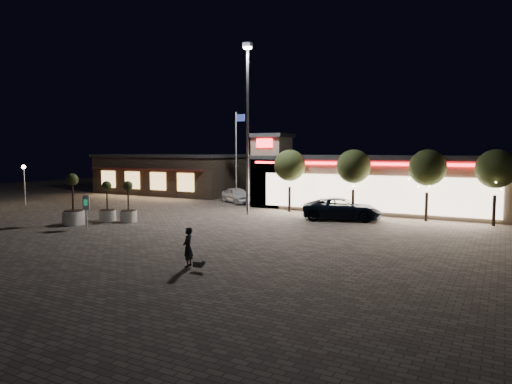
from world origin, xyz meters
The scene contains 18 objects.
ground centered at (0.00, 0.00, 0.00)m, with size 90.00×90.00×0.00m, color #71655C.
retail_building centered at (9.51, 15.82, 2.21)m, with size 20.40×8.40×6.10m.
restaurant_building centered at (-14.00, 19.97, 2.16)m, with size 16.40×11.00×4.30m.
floodlight_pole centered at (2.00, 8.00, 7.02)m, with size 0.60×0.40×12.38m.
flagpole centered at (-1.90, 13.00, 4.74)m, with size 0.95×0.10×8.00m.
lamp_post_west centered at (-18.00, 4.00, 2.46)m, with size 0.36×0.36×3.48m.
string_tree_a centered at (4.00, 11.00, 3.56)m, with size 2.42×2.42×4.79m.
string_tree_b centered at (9.00, 11.00, 3.56)m, with size 2.42×2.42×4.79m.
string_tree_c centered at (14.00, 11.00, 3.56)m, with size 2.42×2.42×4.79m.
string_tree_d centered at (18.00, 11.00, 3.56)m, with size 2.42×2.42×4.79m.
pickup_truck centered at (8.87, 8.96, 0.74)m, with size 2.46×5.33×1.48m, color black.
white_sedan centered at (-2.50, 14.00, 0.71)m, with size 1.67×4.14×1.41m, color white.
pedestrian centered at (7.37, -6.28, 0.80)m, with size 0.59×0.38×1.60m, color black.
dog centered at (8.20, -6.62, 0.29)m, with size 0.54×0.20×0.29m.
planter_left centered at (-4.69, 0.82, 0.83)m, with size 1.09×1.09×2.69m.
planter_mid centered at (-5.40, -1.33, 1.01)m, with size 1.33×1.33×3.26m.
planter_right centered at (-3.23, 1.26, 0.84)m, with size 1.10×1.10×2.71m.
valet_sign centered at (-3.42, -2.01, 1.43)m, with size 0.68×0.16×2.05m.
Camera 1 is at (18.50, -20.88, 4.68)m, focal length 32.00 mm.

